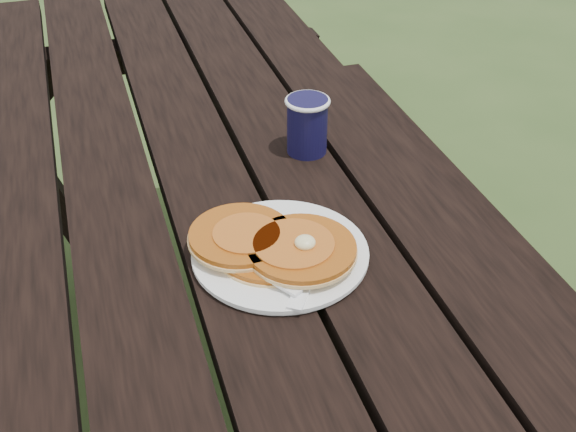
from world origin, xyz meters
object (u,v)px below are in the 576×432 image
object	(u,v)px
picnic_table	(210,318)
plate	(280,254)
pancake_stack	(273,245)
coffee_cup	(307,122)

from	to	relation	value
picnic_table	plate	xyz separation A→B (m)	(0.06, -0.31, 0.39)
pancake_stack	coffee_cup	size ratio (longest dim) A/B	2.21
coffee_cup	picnic_table	bearing A→B (deg)	166.88
plate	picnic_table	bearing A→B (deg)	100.65
picnic_table	plate	distance (m)	0.50
plate	pancake_stack	bearing A→B (deg)	-172.70
picnic_table	pancake_stack	bearing A→B (deg)	-81.40
picnic_table	pancake_stack	xyz separation A→B (m)	(0.05, -0.31, 0.41)
plate	pancake_stack	size ratio (longest dim) A/B	1.10
picnic_table	pancake_stack	size ratio (longest dim) A/B	8.22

